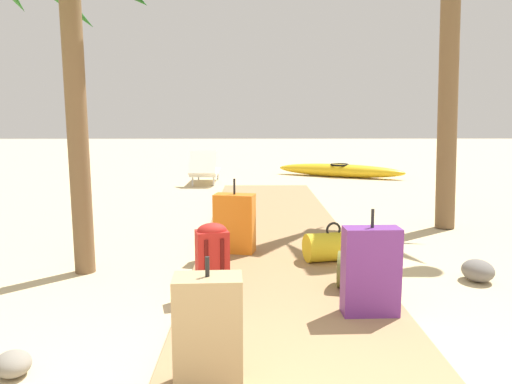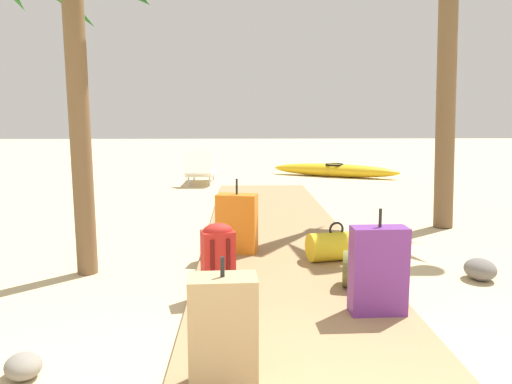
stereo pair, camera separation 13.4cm
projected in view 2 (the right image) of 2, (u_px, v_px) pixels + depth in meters
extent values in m
plane|color=#D1BA8C|center=(282.00, 259.00, 5.58)|extent=(60.00, 60.00, 0.00)
cube|color=#9E7A51|center=(276.00, 236.00, 6.47)|extent=(1.78, 9.10, 0.08)
cylinder|color=gold|center=(336.00, 246.00, 5.25)|extent=(0.63, 0.42, 0.30)
torus|color=black|center=(336.00, 229.00, 5.22)|extent=(0.17, 0.06, 0.16)
cylinder|color=olive|center=(371.00, 270.00, 4.39)|extent=(0.55, 0.43, 0.32)
torus|color=black|center=(372.00, 249.00, 4.36)|extent=(0.17, 0.06, 0.16)
cube|color=tan|center=(223.00, 332.00, 2.76)|extent=(0.39, 0.24, 0.64)
cylinder|color=black|center=(222.00, 267.00, 2.70)|extent=(0.02, 0.02, 0.11)
cube|color=orange|center=(237.00, 223.00, 5.54)|extent=(0.47, 0.32, 0.65)
cylinder|color=black|center=(237.00, 187.00, 5.47)|extent=(0.02, 0.02, 0.17)
cube|color=#6B2D84|center=(378.00, 270.00, 3.80)|extent=(0.43, 0.21, 0.67)
cylinder|color=black|center=(380.00, 218.00, 3.74)|extent=(0.02, 0.02, 0.14)
cube|color=red|center=(218.00, 260.00, 4.35)|extent=(0.31, 0.26, 0.52)
ellipsoid|color=red|center=(218.00, 231.00, 4.31)|extent=(0.30, 0.25, 0.14)
cylinder|color=#5B110F|center=(213.00, 264.00, 4.23)|extent=(0.04, 0.04, 0.41)
cylinder|color=#5B110F|center=(228.00, 263.00, 4.27)|extent=(0.04, 0.04, 0.41)
cylinder|color=brown|center=(446.00, 83.00, 7.04)|extent=(0.27, 0.57, 4.07)
cylinder|color=brown|center=(79.00, 120.00, 4.84)|extent=(0.20, 0.25, 3.08)
cube|color=white|center=(201.00, 172.00, 11.88)|extent=(0.63, 1.41, 0.08)
cube|color=white|center=(199.00, 163.00, 11.25)|extent=(0.61, 0.50, 0.50)
cylinder|color=silver|center=(194.00, 176.00, 12.46)|extent=(0.04, 0.04, 0.22)
cylinder|color=silver|center=(213.00, 176.00, 12.46)|extent=(0.04, 0.04, 0.22)
cylinder|color=silver|center=(188.00, 182.00, 11.35)|extent=(0.04, 0.04, 0.22)
cylinder|color=silver|center=(210.00, 182.00, 11.35)|extent=(0.04, 0.04, 0.22)
ellipsoid|color=gold|center=(334.00, 170.00, 13.16)|extent=(3.26, 1.92, 0.34)
torus|color=black|center=(335.00, 165.00, 13.14)|extent=(0.65, 0.65, 0.05)
ellipsoid|color=gray|center=(23.00, 366.00, 3.04)|extent=(0.32, 0.33, 0.15)
ellipsoid|color=slate|center=(480.00, 269.00, 4.87)|extent=(0.30, 0.35, 0.21)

